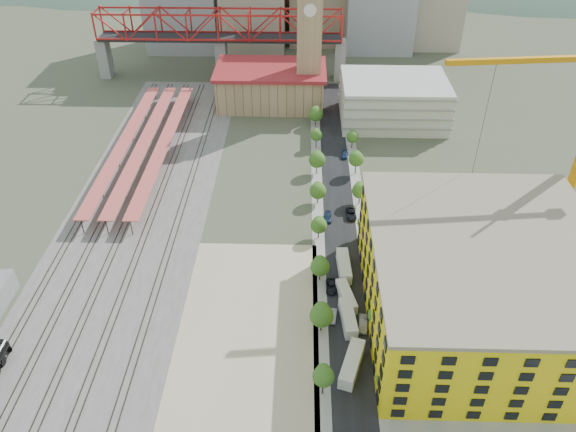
{
  "coord_description": "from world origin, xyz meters",
  "views": [
    {
      "loc": [
        6.07,
        -102.52,
        84.4
      ],
      "look_at": [
        3.24,
        0.03,
        10.0
      ],
      "focal_mm": 35.0,
      "sensor_mm": 36.0,
      "label": 1
    }
  ],
  "objects_px": {
    "site_trailer_b": "(348,318)",
    "site_trailer_a": "(352,364)",
    "clock_tower": "(310,24)",
    "site_trailer_d": "(344,266)",
    "construction_building": "(482,281)",
    "site_trailer_c": "(346,296)"
  },
  "relations": [
    {
      "from": "site_trailer_a",
      "to": "site_trailer_d",
      "type": "distance_m",
      "value": 27.54
    },
    {
      "from": "clock_tower",
      "to": "site_trailer_d",
      "type": "distance_m",
      "value": 91.41
    },
    {
      "from": "construction_building",
      "to": "site_trailer_d",
      "type": "xyz_separation_m",
      "value": [
        -26.0,
        13.14,
        -8.05
      ]
    },
    {
      "from": "clock_tower",
      "to": "site_trailer_b",
      "type": "xyz_separation_m",
      "value": [
        8.0,
        -102.74,
        -27.39
      ]
    },
    {
      "from": "site_trailer_b",
      "to": "site_trailer_c",
      "type": "relative_size",
      "value": 1.08
    },
    {
      "from": "construction_building",
      "to": "site_trailer_c",
      "type": "xyz_separation_m",
      "value": [
        -26.0,
        3.56,
        -8.2
      ]
    },
    {
      "from": "site_trailer_a",
      "to": "site_trailer_c",
      "type": "relative_size",
      "value": 1.17
    },
    {
      "from": "clock_tower",
      "to": "construction_building",
      "type": "relative_size",
      "value": 1.03
    },
    {
      "from": "site_trailer_c",
      "to": "site_trailer_d",
      "type": "bearing_deg",
      "value": 76.55
    },
    {
      "from": "construction_building",
      "to": "site_trailer_a",
      "type": "xyz_separation_m",
      "value": [
        -26.0,
        -14.4,
        -7.99
      ]
    },
    {
      "from": "construction_building",
      "to": "site_trailer_d",
      "type": "height_order",
      "value": "construction_building"
    },
    {
      "from": "construction_building",
      "to": "site_trailer_d",
      "type": "distance_m",
      "value": 30.22
    },
    {
      "from": "site_trailer_a",
      "to": "site_trailer_c",
      "type": "distance_m",
      "value": 17.96
    },
    {
      "from": "site_trailer_a",
      "to": "site_trailer_b",
      "type": "distance_m",
      "value": 11.65
    },
    {
      "from": "construction_building",
      "to": "site_trailer_a",
      "type": "bearing_deg",
      "value": -151.03
    },
    {
      "from": "site_trailer_b",
      "to": "site_trailer_d",
      "type": "distance_m",
      "value": 15.89
    },
    {
      "from": "site_trailer_b",
      "to": "site_trailer_a",
      "type": "bearing_deg",
      "value": -96.0
    },
    {
      "from": "site_trailer_a",
      "to": "site_trailer_d",
      "type": "relative_size",
      "value": 1.05
    },
    {
      "from": "site_trailer_d",
      "to": "clock_tower",
      "type": "bearing_deg",
      "value": 92.48
    },
    {
      "from": "site_trailer_a",
      "to": "site_trailer_d",
      "type": "bearing_deg",
      "value": 107.29
    },
    {
      "from": "clock_tower",
      "to": "construction_building",
      "type": "xyz_separation_m",
      "value": [
        34.0,
        -99.99,
        -19.29
      ]
    },
    {
      "from": "clock_tower",
      "to": "site_trailer_c",
      "type": "distance_m",
      "value": 100.59
    }
  ]
}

